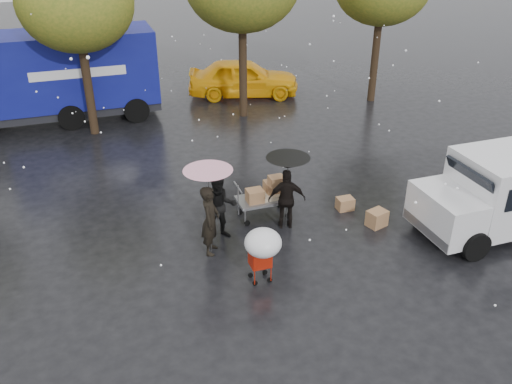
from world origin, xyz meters
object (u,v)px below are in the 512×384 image
object	(u,v)px
person_pink	(210,220)
vendor_cart	(267,193)
shopping_cart	(263,245)
blue_truck	(56,78)
yellow_taxi	(243,78)
person_black	(287,199)

from	to	relation	value
person_pink	vendor_cart	world-z (taller)	person_pink
shopping_cart	blue_truck	world-z (taller)	blue_truck
shopping_cart	blue_truck	size ratio (longest dim) A/B	0.18
person_pink	yellow_taxi	size ratio (longest dim) A/B	0.37
person_pink	vendor_cart	distance (m)	2.28
shopping_cart	blue_truck	distance (m)	13.36
person_pink	yellow_taxi	distance (m)	12.61
vendor_cart	person_black	bearing A→B (deg)	-66.88
yellow_taxi	person_black	bearing A→B (deg)	-176.29
person_pink	blue_truck	world-z (taller)	blue_truck
person_pink	blue_truck	bearing A→B (deg)	41.64
person_black	yellow_taxi	world-z (taller)	person_black
person_pink	person_black	world-z (taller)	person_pink
shopping_cart	blue_truck	bearing A→B (deg)	107.58
shopping_cart	yellow_taxi	xyz separation A→B (m)	(3.88, 13.38, -0.22)
vendor_cart	shopping_cart	size ratio (longest dim) A/B	1.04
shopping_cart	person_black	bearing A→B (deg)	55.88
person_pink	person_black	size ratio (longest dim) A/B	1.08
blue_truck	yellow_taxi	world-z (taller)	blue_truck
vendor_cart	yellow_taxi	bearing A→B (deg)	75.47
vendor_cart	yellow_taxi	distance (m)	10.87
vendor_cart	person_pink	bearing A→B (deg)	-148.10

